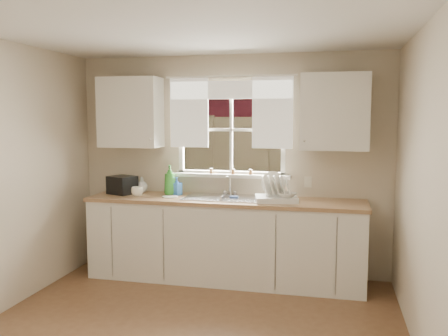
% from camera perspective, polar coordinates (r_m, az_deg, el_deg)
% --- Properties ---
extents(room_walls, '(3.62, 4.02, 2.50)m').
position_cam_1_polar(room_walls, '(3.47, -6.41, -3.17)').
color(room_walls, beige).
rests_on(room_walls, ground).
extents(ceiling, '(3.60, 4.00, 0.02)m').
position_cam_1_polar(ceiling, '(3.56, -6.29, 17.50)').
color(ceiling, silver).
rests_on(ceiling, room_walls).
extents(window, '(1.38, 0.16, 1.06)m').
position_cam_1_polar(window, '(5.43, 0.84, 2.86)').
color(window, white).
rests_on(window, room_walls).
extents(curtains, '(1.50, 0.03, 0.81)m').
position_cam_1_polar(curtains, '(5.37, 0.73, 7.61)').
color(curtains, white).
rests_on(curtains, room_walls).
extents(base_cabinets, '(3.00, 0.62, 0.87)m').
position_cam_1_polar(base_cabinets, '(5.29, 0.07, -8.78)').
color(base_cabinets, white).
rests_on(base_cabinets, ground).
extents(countertop, '(3.04, 0.65, 0.04)m').
position_cam_1_polar(countertop, '(5.19, 0.07, -3.92)').
color(countertop, '#9A734D').
rests_on(countertop, base_cabinets).
extents(upper_cabinet_left, '(0.70, 0.33, 0.80)m').
position_cam_1_polar(upper_cabinet_left, '(5.61, -11.18, 6.57)').
color(upper_cabinet_left, white).
rests_on(upper_cabinet_left, room_walls).
extents(upper_cabinet_right, '(0.70, 0.33, 0.80)m').
position_cam_1_polar(upper_cabinet_right, '(5.12, 13.17, 6.58)').
color(upper_cabinet_right, white).
rests_on(upper_cabinet_right, room_walls).
extents(wall_outlet, '(0.08, 0.01, 0.12)m').
position_cam_1_polar(wall_outlet, '(5.34, 10.07, -1.67)').
color(wall_outlet, beige).
rests_on(wall_outlet, room_walls).
extents(sill_jars, '(0.50, 0.04, 0.06)m').
position_cam_1_polar(sill_jars, '(5.39, 0.90, -0.42)').
color(sill_jars, brown).
rests_on(sill_jars, window).
extents(backyard, '(20.00, 10.00, 6.13)m').
position_cam_1_polar(backyard, '(11.84, 10.48, 14.13)').
color(backyard, '#335421').
rests_on(backyard, ground).
extents(sink, '(0.88, 0.52, 0.40)m').
position_cam_1_polar(sink, '(5.23, 0.15, -4.42)').
color(sink, '#B7B7BC').
rests_on(sink, countertop).
extents(dish_rack, '(0.49, 0.41, 0.31)m').
position_cam_1_polar(dish_rack, '(5.04, 6.28, -3.13)').
color(dish_rack, white).
rests_on(dish_rack, countertop).
extents(bowl, '(0.24, 0.24, 0.05)m').
position_cam_1_polar(bowl, '(4.97, 7.62, -3.24)').
color(bowl, white).
rests_on(bowl, dish_rack).
extents(soap_bottle_a, '(0.17, 0.17, 0.34)m').
position_cam_1_polar(soap_bottle_a, '(5.43, -6.53, -1.46)').
color(soap_bottle_a, green).
rests_on(soap_bottle_a, countertop).
extents(soap_bottle_b, '(0.12, 0.12, 0.21)m').
position_cam_1_polar(soap_bottle_b, '(5.42, -5.71, -2.18)').
color(soap_bottle_b, '#3674CD').
rests_on(soap_bottle_b, countertop).
extents(soap_bottle_c, '(0.17, 0.17, 0.18)m').
position_cam_1_polar(soap_bottle_c, '(5.68, -9.87, -1.99)').
color(soap_bottle_c, beige).
rests_on(soap_bottle_c, countertop).
extents(saucer, '(0.18, 0.18, 0.01)m').
position_cam_1_polar(saucer, '(5.30, -6.50, -3.46)').
color(saucer, white).
rests_on(saucer, countertop).
extents(cup, '(0.16, 0.16, 0.11)m').
position_cam_1_polar(cup, '(5.41, -10.38, -2.81)').
color(cup, white).
rests_on(cup, countertop).
extents(black_appliance, '(0.36, 0.34, 0.21)m').
position_cam_1_polar(black_appliance, '(5.62, -12.15, -2.00)').
color(black_appliance, black).
rests_on(black_appliance, countertop).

